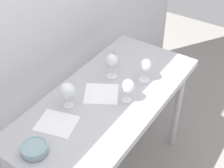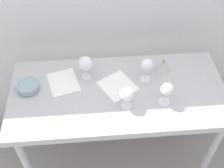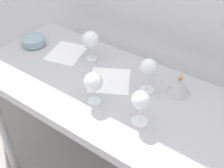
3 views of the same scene
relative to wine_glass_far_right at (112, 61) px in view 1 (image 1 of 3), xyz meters
The scene contains 10 objects.
back_wall 0.52m from the wine_glass_far_right, 115.00° to the left, with size 3.80×0.04×2.60m, color silver.
steel_counter 0.31m from the wine_glass_far_right, 154.15° to the right, with size 1.40×0.65×0.90m.
wine_glass_far_right is the anchor object (origin of this frame).
wine_glass_near_right 0.22m from the wine_glass_far_right, 66.90° to the right, with size 0.08×0.08×0.17m.
wine_glass_near_center 0.26m from the wine_glass_far_right, 125.47° to the right, with size 0.09×0.09×0.16m.
wine_glass_far_left 0.39m from the wine_glass_far_right, behind, with size 0.10×0.10×0.17m.
tasting_sheet_upper 0.56m from the wine_glass_far_right, behind, with size 0.18×0.22×0.00m, color white.
tasting_sheet_lower 0.23m from the wine_glass_far_right, 166.38° to the right, with size 0.20×0.21×0.00m, color white.
tasting_bowl 0.77m from the wine_glass_far_right, behind, with size 0.14×0.14×0.05m.
decanter_funnel 0.17m from the wine_glass_far_right, 28.80° to the left, with size 0.12×0.12×0.13m.
Camera 1 is at (-1.26, -0.88, 2.23)m, focal length 51.58 mm.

